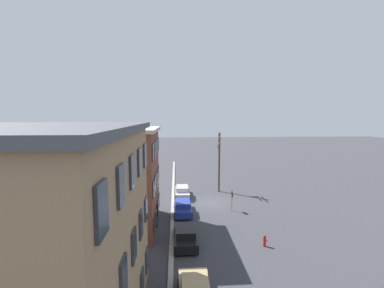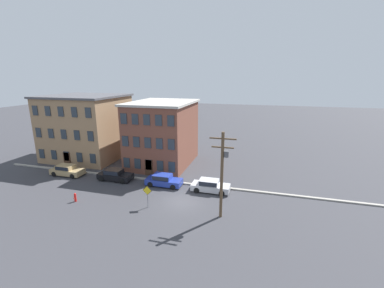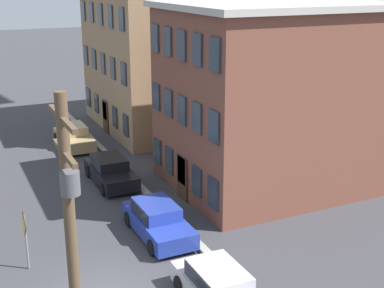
{
  "view_description": "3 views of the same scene",
  "coord_description": "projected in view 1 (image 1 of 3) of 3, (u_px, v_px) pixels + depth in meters",
  "views": [
    {
      "loc": [
        -30.29,
        4.12,
        10.45
      ],
      "look_at": [
        0.45,
        2.13,
        7.17
      ],
      "focal_mm": 24.0,
      "sensor_mm": 36.0,
      "label": 1
    },
    {
      "loc": [
        7.76,
        -23.74,
        13.0
      ],
      "look_at": [
        0.0,
        4.23,
        5.29
      ],
      "focal_mm": 24.0,
      "sensor_mm": 36.0,
      "label": 2
    },
    {
      "loc": [
        15.98,
        -4.19,
        10.67
      ],
      "look_at": [
        1.88,
        2.5,
        5.73
      ],
      "focal_mm": 50.0,
      "sensor_mm": 36.0,
      "label": 3
    }
  ],
  "objects": [
    {
      "name": "ground_plane",
      "position": [
        210.0,
        202.0,
        31.43
      ],
      "size": [
        200.0,
        200.0,
        0.0
      ],
      "primitive_type": "plane",
      "color": "#38383D"
    },
    {
      "name": "kerb_strip",
      "position": [
        173.0,
        202.0,
        31.13
      ],
      "size": [
        56.0,
        0.36,
        0.16
      ],
      "primitive_type": "cube",
      "color": "#9E998E",
      "rests_on": "ground_plane"
    },
    {
      "name": "apartment_corner",
      "position": [
        9.0,
        246.0,
        10.73
      ],
      "size": [
        11.69,
        10.71,
        10.11
      ],
      "color": "#9E7A56",
      "rests_on": "ground_plane"
    },
    {
      "name": "apartment_midblock",
      "position": [
        99.0,
        179.0,
        23.77
      ],
      "size": [
        8.69,
        11.08,
        9.42
      ],
      "color": "brown",
      "rests_on": "ground_plane"
    },
    {
      "name": "car_black",
      "position": [
        186.0,
        235.0,
        21.14
      ],
      "size": [
        4.4,
        1.92,
        1.43
      ],
      "color": "black",
      "rests_on": "ground_plane"
    },
    {
      "name": "car_blue",
      "position": [
        183.0,
        207.0,
        27.78
      ],
      "size": [
        4.4,
        1.92,
        1.43
      ],
      "color": "#233899",
      "rests_on": "ground_plane"
    },
    {
      "name": "car_silver",
      "position": [
        182.0,
        191.0,
        33.55
      ],
      "size": [
        4.4,
        1.92,
        1.43
      ],
      "color": "#B7B7BC",
      "rests_on": "ground_plane"
    },
    {
      "name": "caution_sign",
      "position": [
        232.0,
        197.0,
        28.51
      ],
      "size": [
        1.0,
        0.08,
        2.38
      ],
      "color": "slate",
      "rests_on": "ground_plane"
    },
    {
      "name": "utility_pole",
      "position": [
        219.0,
        159.0,
        35.6
      ],
      "size": [
        2.4,
        0.44,
        8.27
      ],
      "color": "brown",
      "rests_on": "ground_plane"
    },
    {
      "name": "fire_hydrant",
      "position": [
        265.0,
        240.0,
        20.74
      ],
      "size": [
        0.24,
        0.34,
        0.96
      ],
      "color": "red",
      "rests_on": "ground_plane"
    }
  ]
}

